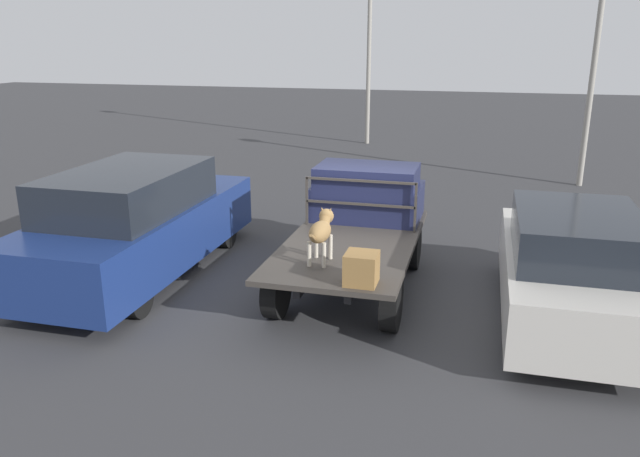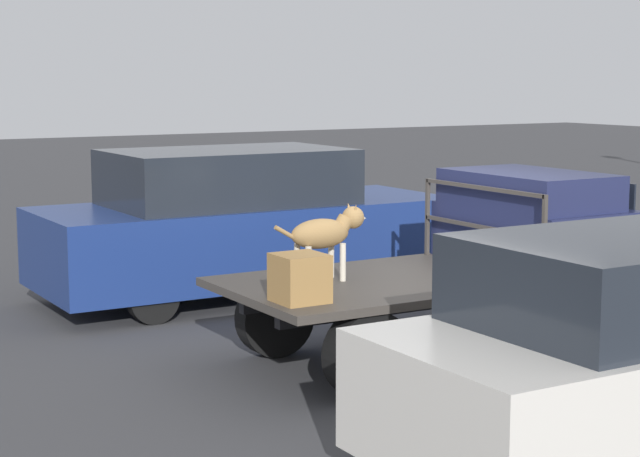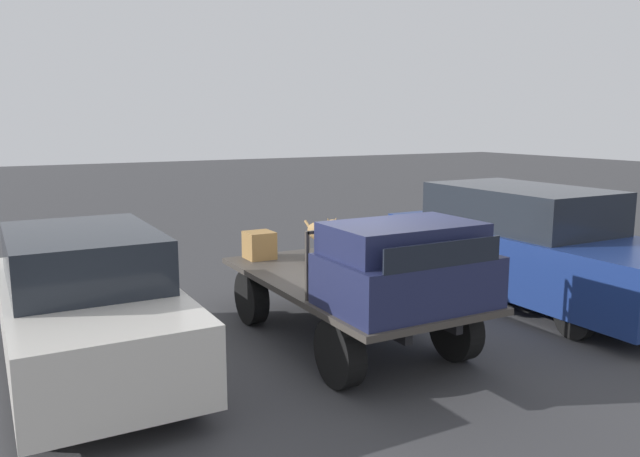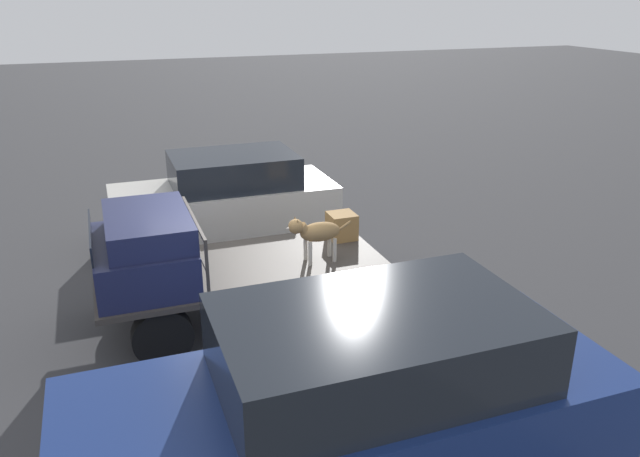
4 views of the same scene
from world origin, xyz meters
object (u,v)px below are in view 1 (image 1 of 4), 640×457
at_px(parked_sedan, 571,268).
at_px(parked_pickup_far, 137,223).
at_px(light_pole_near, 599,25).
at_px(flatbed_truck, 351,254).
at_px(dog, 321,230).
at_px(cargo_crate, 361,268).

xyz_separation_m(parked_sedan, parked_pickup_far, (0.23, 7.00, 0.08)).
distance_m(parked_sedan, light_pole_near, 10.17).
bearing_deg(parked_sedan, flatbed_truck, 90.30).
bearing_deg(dog, flatbed_truck, -25.41).
relative_size(parked_sedan, light_pole_near, 0.70).
relative_size(cargo_crate, parked_sedan, 0.10).
bearing_deg(parked_pickup_far, cargo_crate, -107.14).
bearing_deg(parked_sedan, parked_pickup_far, 96.41).
relative_size(dog, parked_sedan, 0.24).
height_order(flatbed_truck, cargo_crate, cargo_crate).
distance_m(flatbed_truck, parked_pickup_far, 3.74).
distance_m(flatbed_truck, light_pole_near, 10.78).
bearing_deg(cargo_crate, light_pole_near, -20.95).
relative_size(flatbed_truck, cargo_crate, 9.83).
height_order(cargo_crate, parked_sedan, parked_sedan).
height_order(parked_pickup_far, light_pole_near, light_pole_near).
bearing_deg(flatbed_truck, parked_sedan, -97.95).
distance_m(dog, cargo_crate, 1.06).
relative_size(flatbed_truck, dog, 4.07).
bearing_deg(dog, light_pole_near, -39.10).
distance_m(dog, parked_sedan, 3.59).
xyz_separation_m(flatbed_truck, parked_sedan, (-0.46, -3.28, 0.23)).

